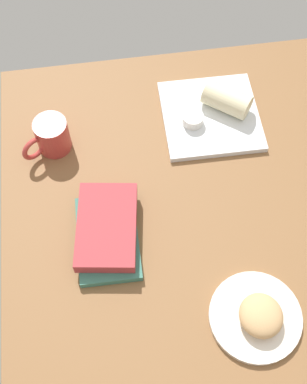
{
  "coord_description": "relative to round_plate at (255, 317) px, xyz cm",
  "views": [
    {
      "loc": [
        -43.91,
        17.62,
        107.8
      ],
      "look_at": [
        10.62,
        9.62,
        7.0
      ],
      "focal_mm": 47.03,
      "sensor_mm": 36.0,
      "label": 1
    }
  ],
  "objects": [
    {
      "name": "sauce_cup",
      "position": [
        49.85,
        3.99,
        2.34
      ],
      "size": [
        5.28,
        5.28,
        2.69
      ],
      "color": "silver",
      "rests_on": "square_plate"
    },
    {
      "name": "breakfast_wrap",
      "position": [
        53.23,
        -5.17,
        4.02
      ],
      "size": [
        12.1,
        13.09,
        6.25
      ],
      "primitive_type": "cylinder",
      "rotation": [
        1.57,
        0.0,
        2.49
      ],
      "color": "beige",
      "rests_on": "square_plate"
    },
    {
      "name": "coffee_mug",
      "position": [
        48.66,
        38.89,
        3.91
      ],
      "size": [
        9.65,
        11.58,
        9.01
      ],
      "color": "#B23833",
      "rests_on": "dining_table"
    },
    {
      "name": "scone_pastry",
      "position": [
        -0.63,
        -0.5,
        2.98
      ],
      "size": [
        10.03,
        9.61,
        4.56
      ],
      "primitive_type": "ellipsoid",
      "rotation": [
        0.0,
        0.0,
        3.23
      ],
      "color": "tan",
      "rests_on": "round_plate"
    },
    {
      "name": "dining_table",
      "position": [
        20.19,
        7.05,
        -2.7
      ],
      "size": [
        110.0,
        90.0,
        4.0
      ],
      "primitive_type": "cube",
      "color": "brown",
      "rests_on": "ground"
    },
    {
      "name": "round_plate",
      "position": [
        0.0,
        0.0,
        0.0
      ],
      "size": [
        19.21,
        19.21,
        1.4
      ],
      "primitive_type": "cylinder",
      "color": "silver",
      "rests_on": "dining_table"
    },
    {
      "name": "square_plate",
      "position": [
        51.73,
        -1.1,
        0.1
      ],
      "size": [
        24.52,
        24.52,
        1.6
      ],
      "primitive_type": "cube",
      "rotation": [
        0.0,
        0.0,
        -0.02
      ],
      "color": "white",
      "rests_on": "dining_table"
    },
    {
      "name": "book_stack",
      "position": [
        22.71,
        28.16,
        2.02
      ],
      "size": [
        22.99,
        15.76,
        5.53
      ],
      "color": "#387260",
      "rests_on": "dining_table"
    }
  ]
}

